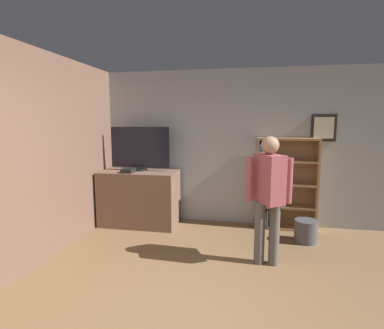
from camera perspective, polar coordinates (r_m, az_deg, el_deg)
wall_back at (r=5.35m, az=4.91°, el=3.28°), size 6.02×0.09×2.70m
wall_side_brick at (r=4.54m, az=-24.14°, el=1.73°), size 0.06×4.76×2.70m
tv_ledge at (r=5.37m, az=-9.94°, el=-6.29°), size 1.32×0.67×0.95m
television at (r=5.30m, az=-9.83°, el=3.10°), size 1.06×0.22×0.76m
game_console at (r=5.15m, az=-12.08°, el=-1.13°), size 0.19×0.23×0.07m
bookshelf at (r=5.25m, az=16.36°, el=-3.58°), size 0.99×0.28×1.54m
person at (r=3.83m, az=14.35°, el=-4.78°), size 0.56×0.47×1.63m
waste_bin at (r=4.93m, az=20.87°, el=-11.76°), size 0.34×0.34×0.34m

